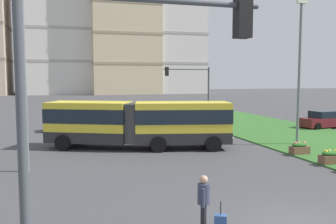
# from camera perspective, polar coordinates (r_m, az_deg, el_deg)

# --- Properties ---
(articulated_bus) EXTENTS (11.91, 6.14, 3.00)m
(articulated_bus) POSITION_cam_1_polar(r_m,az_deg,el_deg) (23.84, -4.57, -1.69)
(articulated_bus) COLOR yellow
(articulated_bus) RESTS_ON ground
(car_maroon_sedan) EXTENTS (4.57, 2.40, 1.58)m
(car_maroon_sedan) POSITION_cam_1_polar(r_m,az_deg,el_deg) (36.25, 23.00, -1.13)
(car_maroon_sedan) COLOR maroon
(car_maroon_sedan) RESTS_ON ground
(car_grey_wagon) EXTENTS (4.60, 2.50, 1.58)m
(car_grey_wagon) POSITION_cam_1_polar(r_m,az_deg,el_deg) (33.02, -14.81, -1.48)
(car_grey_wagon) COLOR slate
(car_grey_wagon) RESTS_ON ground
(pedestrian_crossing) EXTENTS (0.36, 0.53, 1.74)m
(pedestrian_crossing) POSITION_cam_1_polar(r_m,az_deg,el_deg) (11.01, 5.56, -13.49)
(pedestrian_crossing) COLOR black
(pedestrian_crossing) RESTS_ON ground
(rolling_suitcase) EXTENTS (0.43, 0.37, 0.97)m
(rolling_suitcase) POSITION_cam_1_polar(r_m,az_deg,el_deg) (11.24, 8.15, -16.85)
(rolling_suitcase) COLOR #335693
(rolling_suitcase) RESTS_ON ground
(flower_planter_2) EXTENTS (1.10, 0.56, 0.74)m
(flower_planter_2) POSITION_cam_1_polar(r_m,az_deg,el_deg) (21.15, 23.88, -6.39)
(flower_planter_2) COLOR brown
(flower_planter_2) RESTS_ON grass_median
(flower_planter_3) EXTENTS (1.10, 0.56, 0.74)m
(flower_planter_3) POSITION_cam_1_polar(r_m,az_deg,el_deg) (23.13, 19.75, -5.28)
(flower_planter_3) COLOR brown
(flower_planter_3) RESTS_ON grass_median
(traffic_light_near_left) EXTENTS (4.32, 0.28, 6.09)m
(traffic_light_near_left) POSITION_cam_1_polar(r_m,az_deg,el_deg) (6.39, -9.23, 2.26)
(traffic_light_near_left) COLOR #474C51
(traffic_light_near_left) RESTS_ON ground
(traffic_light_far_right) EXTENTS (4.38, 0.28, 5.53)m
(traffic_light_far_right) POSITION_cam_1_polar(r_m,az_deg,el_deg) (33.41, 3.92, 4.13)
(traffic_light_far_right) COLOR #474C51
(traffic_light_far_right) RESTS_ON ground
(streetlight_left) EXTENTS (0.70, 0.28, 8.84)m
(streetlight_left) POSITION_cam_1_polar(r_m,az_deg,el_deg) (18.83, -21.42, 5.90)
(streetlight_left) COLOR slate
(streetlight_left) RESTS_ON ground
(streetlight_median) EXTENTS (0.70, 0.28, 9.64)m
(streetlight_median) POSITION_cam_1_polar(r_m,az_deg,el_deg) (26.21, 19.73, 6.57)
(streetlight_median) COLOR slate
(streetlight_median) RESTS_ON ground
(apartment_tower_westcentre) EXTENTS (19.68, 15.28, 44.09)m
(apartment_tower_westcentre) POSITION_cam_1_polar(r_m,az_deg,el_deg) (112.02, -17.13, 14.06)
(apartment_tower_westcentre) COLOR silver
(apartment_tower_westcentre) RESTS_ON ground
(apartment_tower_centre) EXTENTS (19.24, 15.56, 41.06)m
(apartment_tower_centre) POSITION_cam_1_polar(r_m,az_deg,el_deg) (109.68, -6.85, 13.64)
(apartment_tower_centre) COLOR beige
(apartment_tower_centre) RESTS_ON ground
(apartment_tower_eastcentre) EXTENTS (14.82, 14.85, 51.00)m
(apartment_tower_eastcentre) POSITION_cam_1_polar(r_m,az_deg,el_deg) (114.64, 1.36, 15.83)
(apartment_tower_eastcentre) COLOR silver
(apartment_tower_eastcentre) RESTS_ON ground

